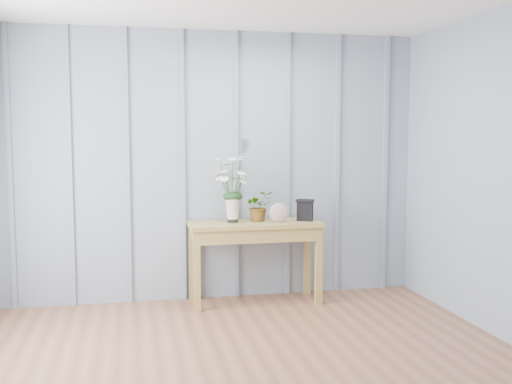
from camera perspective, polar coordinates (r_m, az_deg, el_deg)
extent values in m
cube|color=#8C9BAD|center=(5.60, -4.45, 2.46)|extent=(4.00, 0.01, 2.50)
cube|color=#B8B8BD|center=(5.63, -1.10, 4.53)|extent=(0.03, 0.01, 0.10)
cube|color=#818FA5|center=(5.63, -22.39, 2.07)|extent=(0.04, 0.03, 2.50)
cube|color=#818FA5|center=(5.56, -17.32, 2.20)|extent=(0.04, 0.03, 2.50)
cube|color=#818FA5|center=(5.54, -12.16, 2.32)|extent=(0.04, 0.03, 2.50)
cube|color=#818FA5|center=(5.56, -6.99, 2.41)|extent=(0.04, 0.03, 2.50)
cube|color=#818FA5|center=(5.62, -1.91, 2.49)|extent=(0.04, 0.03, 2.50)
cube|color=#818FA5|center=(5.73, 3.02, 2.54)|extent=(0.04, 0.03, 2.50)
cube|color=#818FA5|center=(5.88, 7.74, 2.57)|extent=(0.04, 0.03, 2.50)
cube|color=#818FA5|center=(6.07, 12.19, 2.59)|extent=(0.04, 0.03, 2.50)
cube|color=olive|center=(5.47, -0.11, -3.08)|extent=(1.20, 0.45, 0.04)
cube|color=olive|center=(5.48, -0.11, -3.91)|extent=(1.13, 0.42, 0.12)
cube|color=olive|center=(5.28, -5.66, -7.57)|extent=(0.06, 0.06, 0.71)
cube|color=olive|center=(5.51, 5.98, -7.02)|extent=(0.06, 0.06, 0.71)
cube|color=olive|center=(5.63, -6.07, -6.75)|extent=(0.06, 0.06, 0.71)
cube|color=olive|center=(5.84, 4.89, -6.28)|extent=(0.06, 0.06, 0.71)
cylinder|color=black|center=(5.44, -2.22, -2.58)|extent=(0.10, 0.10, 0.06)
cone|color=silver|center=(5.43, -2.23, -1.61)|extent=(0.17, 0.17, 0.23)
ellipsoid|color=#143516|center=(5.42, -2.23, -0.42)|extent=(0.18, 0.15, 0.09)
imported|color=#143516|center=(5.52, 0.27, -1.34)|extent=(0.29, 0.26, 0.28)
ellipsoid|color=#834E6C|center=(5.42, 2.21, -2.00)|extent=(0.18, 0.06, 0.18)
cube|color=black|center=(5.56, 4.69, -1.82)|extent=(0.17, 0.16, 0.18)
cube|color=black|center=(5.55, 4.70, -0.82)|extent=(0.20, 0.18, 0.02)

